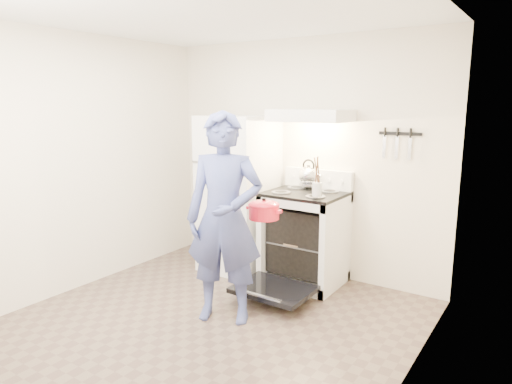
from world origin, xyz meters
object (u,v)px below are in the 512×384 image
stove_body (304,239)px  dutch_oven (264,212)px  refrigerator (239,194)px  tea_kettle (308,174)px  person (224,218)px

stove_body → dutch_oven: (0.01, -0.78, 0.45)m
refrigerator → tea_kettle: (0.74, 0.22, 0.25)m
refrigerator → tea_kettle: size_ratio=5.54×
tea_kettle → dutch_oven: bearing=-85.4°
refrigerator → person: 1.24m
refrigerator → person: person is taller
dutch_oven → person: bearing=-120.6°
tea_kettle → dutch_oven: tea_kettle is taller
refrigerator → stove_body: size_ratio=1.85×
refrigerator → dutch_oven: refrigerator is taller
person → dutch_oven: size_ratio=5.27×
stove_body → tea_kettle: bearing=110.2°
stove_body → tea_kettle: (-0.07, 0.20, 0.64)m
stove_body → tea_kettle: size_ratio=3.00×
stove_body → person: size_ratio=0.52×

